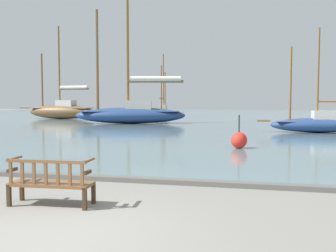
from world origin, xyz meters
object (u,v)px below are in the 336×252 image
park_bench (51,182)px  channel_buoy (239,140)px  sailboat_centre_channel (163,111)px  sailboat_nearest_starboard (62,110)px  sailboat_outer_port (320,123)px  sailboat_mid_port (131,112)px

park_bench → channel_buoy: bearing=70.4°
sailboat_centre_channel → sailboat_nearest_starboard: bearing=-135.7°
sailboat_outer_port → channel_buoy: 10.14m
sailboat_outer_port → sailboat_nearest_starboard: 27.90m
sailboat_outer_port → sailboat_mid_port: bearing=155.6°
sailboat_centre_channel → park_bench: bearing=-79.6°
sailboat_centre_channel → sailboat_outer_port: (15.30, -22.20, -0.07)m
sailboat_centre_channel → sailboat_mid_port: (0.88, -15.65, 0.36)m
sailboat_outer_port → channel_buoy: (-4.61, -9.03, -0.28)m
sailboat_nearest_starboard → channel_buoy: 29.84m
sailboat_outer_port → channel_buoy: bearing=-117.1°
sailboat_mid_port → sailboat_nearest_starboard: bearing=147.4°
sailboat_mid_port → channel_buoy: sailboat_mid_port is taller
park_bench → sailboat_mid_port: sailboat_mid_port is taller
park_bench → sailboat_mid_port: (-6.55, 24.73, 0.65)m
sailboat_centre_channel → sailboat_mid_port: size_ratio=0.66×
sailboat_nearest_starboard → channel_buoy: (20.03, -22.11, -0.64)m
park_bench → sailboat_centre_channel: 41.06m
sailboat_outer_port → sailboat_nearest_starboard: (-24.64, 13.08, 0.37)m
sailboat_mid_port → sailboat_outer_port: bearing=-24.4°
park_bench → sailboat_outer_port: 19.81m
sailboat_nearest_starboard → channel_buoy: size_ratio=7.34×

